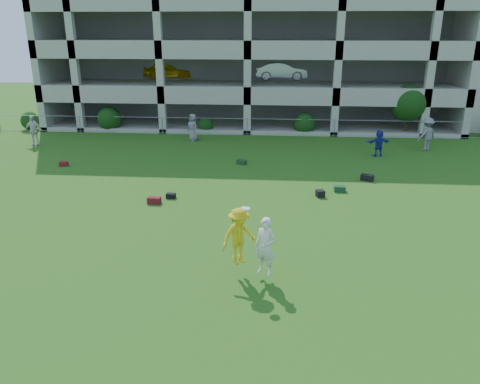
# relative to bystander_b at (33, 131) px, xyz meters

# --- Properties ---
(ground) EXTENTS (100.00, 100.00, 0.00)m
(ground) POSITION_rel_bystander_b_xyz_m (13.28, -14.88, -0.96)
(ground) COLOR #235114
(ground) RESTS_ON ground
(bystander_b) EXTENTS (1.14, 0.49, 1.93)m
(bystander_b) POSITION_rel_bystander_b_xyz_m (0.00, 0.00, 0.00)
(bystander_b) COLOR silver
(bystander_b) RESTS_ON ground
(bystander_c) EXTENTS (1.01, 1.02, 1.78)m
(bystander_c) POSITION_rel_bystander_b_xyz_m (9.81, 2.16, -0.07)
(bystander_c) COLOR slate
(bystander_c) RESTS_ON ground
(bystander_d) EXTENTS (1.51, 0.83, 1.55)m
(bystander_d) POSITION_rel_bystander_b_xyz_m (21.28, -0.93, -0.19)
(bystander_d) COLOR #212A98
(bystander_d) RESTS_ON ground
(bystander_f) EXTENTS (1.49, 1.31, 2.00)m
(bystander_f) POSITION_rel_bystander_b_xyz_m (24.45, 0.71, 0.04)
(bystander_f) COLOR slate
(bystander_f) RESTS_ON ground
(bag_red_a) EXTENTS (0.56, 0.33, 0.28)m
(bag_red_a) POSITION_rel_bystander_b_xyz_m (10.22, -9.67, -0.82)
(bag_red_a) COLOR #550E14
(bag_red_a) RESTS_ON ground
(bag_black_b) EXTENTS (0.42, 0.28, 0.22)m
(bag_black_b) POSITION_rel_bystander_b_xyz_m (10.78, -8.96, -0.85)
(bag_black_b) COLOR black
(bag_black_b) RESTS_ON ground
(bag_green_c) EXTENTS (0.50, 0.35, 0.26)m
(bag_green_c) POSITION_rel_bystander_b_xyz_m (18.30, -7.44, -0.83)
(bag_green_c) COLOR #133620
(bag_green_c) RESTS_ON ground
(crate_d) EXTENTS (0.43, 0.43, 0.30)m
(crate_d) POSITION_rel_bystander_b_xyz_m (17.35, -8.25, -0.81)
(crate_d) COLOR black
(crate_d) RESTS_ON ground
(bag_black_e) EXTENTS (0.67, 0.53, 0.30)m
(bag_black_e) POSITION_rel_bystander_b_xyz_m (19.84, -5.71, -0.81)
(bag_black_e) COLOR black
(bag_black_e) RESTS_ON ground
(bag_red_f) EXTENTS (0.50, 0.37, 0.24)m
(bag_red_f) POSITION_rel_bystander_b_xyz_m (3.87, -4.42, -0.84)
(bag_red_f) COLOR #5D101A
(bag_red_f) RESTS_ON ground
(bag_green_g) EXTENTS (0.58, 0.50, 0.25)m
(bag_green_g) POSITION_rel_bystander_b_xyz_m (13.48, -3.30, -0.84)
(bag_green_g) COLOR #123315
(bag_green_g) RESTS_ON ground
(frisbee_contest) EXTENTS (1.82, 1.17, 2.08)m
(frisbee_contest) POSITION_rel_bystander_b_xyz_m (14.54, -15.54, 0.27)
(frisbee_contest) COLOR yellow
(frisbee_contest) RESTS_ON ground
(parking_garage) EXTENTS (30.00, 14.00, 12.00)m
(parking_garage) POSITION_rel_bystander_b_xyz_m (13.27, 12.82, 5.05)
(parking_garage) COLOR #9E998C
(parking_garage) RESTS_ON ground
(fence) EXTENTS (36.06, 0.06, 1.20)m
(fence) POSITION_rel_bystander_b_xyz_m (13.28, 4.12, -0.35)
(fence) COLOR gray
(fence) RESTS_ON ground
(shrub_row) EXTENTS (34.38, 2.52, 3.50)m
(shrub_row) POSITION_rel_bystander_b_xyz_m (17.87, 4.82, 0.55)
(shrub_row) COLOR #163D11
(shrub_row) RESTS_ON ground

